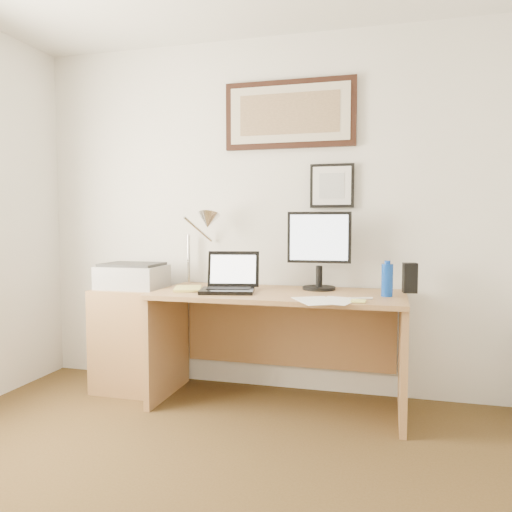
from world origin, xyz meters
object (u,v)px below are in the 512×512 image
(book, at_px, (174,289))
(laptop, at_px, (230,283))
(water_bottle, at_px, (387,280))
(lcd_monitor, at_px, (319,246))
(desk, at_px, (281,326))
(printer, at_px, (132,276))
(side_cabinet, at_px, (133,339))

(book, xyz_separation_m, laptop, (0.38, 0.03, 0.05))
(water_bottle, distance_m, book, 1.37)
(water_bottle, height_order, lcd_monitor, lcd_monitor)
(desk, bearing_deg, laptop, -155.71)
(water_bottle, xyz_separation_m, laptop, (-0.99, -0.06, -0.04))
(desk, xyz_separation_m, lcd_monitor, (0.24, 0.10, 0.53))
(book, distance_m, lcd_monitor, 1.00)
(printer, bearing_deg, desk, 0.88)
(water_bottle, height_order, printer, water_bottle)
(water_bottle, xyz_separation_m, printer, (-1.76, 0.07, -0.03))
(laptop, bearing_deg, side_cabinet, 172.09)
(side_cabinet, xyz_separation_m, book, (0.38, -0.13, 0.39))
(book, height_order, laptop, laptop)
(book, distance_m, printer, 0.42)
(laptop, distance_m, lcd_monitor, 0.64)
(book, distance_m, laptop, 0.38)
(book, relative_size, printer, 0.55)
(desk, distance_m, lcd_monitor, 0.58)
(water_bottle, relative_size, printer, 0.45)
(side_cabinet, xyz_separation_m, printer, (-0.01, 0.02, 0.45))
(desk, height_order, laptop, laptop)
(side_cabinet, height_order, printer, printer)
(side_cabinet, relative_size, laptop, 1.91)
(desk, bearing_deg, book, -166.33)
(side_cabinet, xyz_separation_m, laptop, (0.76, -0.11, 0.44))
(water_bottle, distance_m, printer, 1.76)
(laptop, xyz_separation_m, printer, (-0.77, 0.12, 0.01))
(desk, xyz_separation_m, laptop, (-0.31, -0.14, 0.29))
(laptop, relative_size, lcd_monitor, 0.74)
(water_bottle, distance_m, lcd_monitor, 0.51)
(printer, bearing_deg, lcd_monitor, 5.01)
(water_bottle, bearing_deg, lcd_monitor, 157.40)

